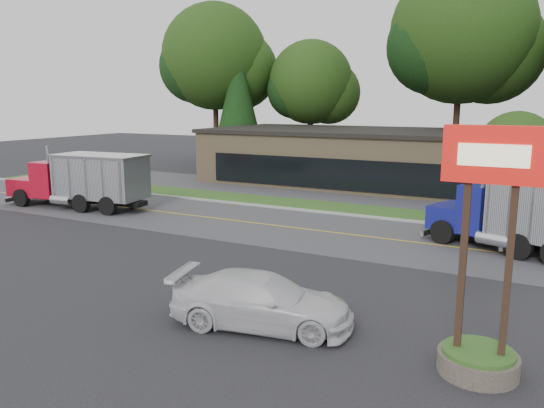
% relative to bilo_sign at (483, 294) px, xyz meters
% --- Properties ---
extents(ground, '(140.00, 140.00, 0.00)m').
position_rel_bilo_sign_xyz_m(ground, '(-10.50, 2.50, -2.02)').
color(ground, '#2E2E33').
rests_on(ground, ground).
extents(road, '(60.00, 8.00, 0.02)m').
position_rel_bilo_sign_xyz_m(road, '(-10.50, 11.50, -2.02)').
color(road, '#56565B').
rests_on(road, ground).
extents(center_line, '(60.00, 0.12, 0.01)m').
position_rel_bilo_sign_xyz_m(center_line, '(-10.50, 11.50, -2.02)').
color(center_line, gold).
rests_on(center_line, ground).
extents(curb, '(60.00, 0.30, 0.12)m').
position_rel_bilo_sign_xyz_m(curb, '(-10.50, 15.70, -2.02)').
color(curb, '#9E9E99').
rests_on(curb, ground).
extents(grass_verge, '(60.00, 3.40, 0.03)m').
position_rel_bilo_sign_xyz_m(grass_verge, '(-10.50, 17.50, -2.02)').
color(grass_verge, '#2C4F1B').
rests_on(grass_verge, ground).
extents(far_parking, '(60.00, 7.00, 0.02)m').
position_rel_bilo_sign_xyz_m(far_parking, '(-10.50, 22.50, -2.02)').
color(far_parking, '#56565B').
rests_on(far_parking, ground).
extents(strip_mall, '(32.00, 12.00, 4.00)m').
position_rel_bilo_sign_xyz_m(strip_mall, '(-8.50, 28.50, -0.02)').
color(strip_mall, '#9F8662').
rests_on(strip_mall, ground).
extents(bilo_sign, '(2.20, 1.90, 5.95)m').
position_rel_bilo_sign_xyz_m(bilo_sign, '(0.00, 0.00, 0.00)').
color(bilo_sign, '#6B6054').
rests_on(bilo_sign, ground).
extents(tree_far_a, '(11.56, 10.88, 16.49)m').
position_rel_bilo_sign_xyz_m(tree_far_a, '(-30.32, 34.64, 8.50)').
color(tree_far_a, '#382619').
rests_on(tree_far_a, ground).
extents(tree_far_b, '(8.76, 8.25, 12.50)m').
position_rel_bilo_sign_xyz_m(tree_far_b, '(-20.37, 36.61, 5.95)').
color(tree_far_b, '#382619').
rests_on(tree_far_b, ground).
extents(tree_far_c, '(12.87, 12.11, 18.36)m').
position_rel_bilo_sign_xyz_m(tree_far_c, '(-6.30, 36.65, 9.70)').
color(tree_far_c, '#382619').
rests_on(tree_far_c, ground).
extents(evergreen_left, '(5.30, 5.30, 12.04)m').
position_rel_bilo_sign_xyz_m(evergreen_left, '(-26.50, 32.50, 4.60)').
color(evergreen_left, '#382619').
rests_on(evergreen_left, ground).
extents(tree_verge, '(4.22, 3.97, 6.02)m').
position_rel_bilo_sign_xyz_m(tree_verge, '(-0.44, 17.55, 1.80)').
color(tree_verge, '#382619').
rests_on(tree_verge, ground).
extents(dump_truck_red, '(9.68, 3.42, 3.36)m').
position_rel_bilo_sign_xyz_m(dump_truck_red, '(-24.03, 10.22, -0.21)').
color(dump_truck_red, black).
rests_on(dump_truck_red, ground).
extents(dump_truck_blue, '(7.32, 4.63, 3.36)m').
position_rel_bilo_sign_xyz_m(dump_truck_blue, '(0.16, 12.01, -0.23)').
color(dump_truck_blue, black).
rests_on(dump_truck_blue, ground).
extents(rally_car, '(5.68, 3.26, 1.55)m').
position_rel_bilo_sign_xyz_m(rally_car, '(-5.95, -0.02, -1.25)').
color(rally_car, silver).
rests_on(rally_car, ground).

